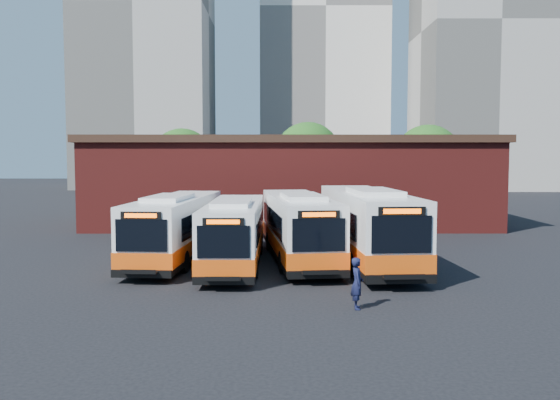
{
  "coord_description": "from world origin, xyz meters",
  "views": [
    {
      "loc": [
        -0.86,
        -24.15,
        5.01
      ],
      "look_at": [
        -0.8,
        4.38,
        2.9
      ],
      "focal_mm": 38.0,
      "sensor_mm": 36.0,
      "label": 1
    }
  ],
  "objects_px": {
    "bus_mideast": "(298,229)",
    "bus_east": "(366,228)",
    "bus_midwest": "(235,235)",
    "bus_west": "(176,230)",
    "transit_worker": "(357,283)"
  },
  "relations": [
    {
      "from": "bus_west",
      "to": "bus_midwest",
      "type": "distance_m",
      "value": 3.26
    },
    {
      "from": "bus_mideast",
      "to": "bus_west",
      "type": "bearing_deg",
      "value": 173.17
    },
    {
      "from": "bus_east",
      "to": "bus_midwest",
      "type": "bearing_deg",
      "value": -176.11
    },
    {
      "from": "bus_midwest",
      "to": "bus_mideast",
      "type": "height_order",
      "value": "bus_mideast"
    },
    {
      "from": "bus_mideast",
      "to": "bus_east",
      "type": "height_order",
      "value": "bus_east"
    },
    {
      "from": "bus_east",
      "to": "transit_worker",
      "type": "relative_size",
      "value": 7.72
    },
    {
      "from": "bus_midwest",
      "to": "transit_worker",
      "type": "xyz_separation_m",
      "value": [
        4.61,
        -7.94,
        -0.55
      ]
    },
    {
      "from": "bus_west",
      "to": "bus_east",
      "type": "xyz_separation_m",
      "value": [
        9.13,
        -0.64,
        0.15
      ]
    },
    {
      "from": "bus_midwest",
      "to": "bus_mideast",
      "type": "distance_m",
      "value": 3.28
    },
    {
      "from": "transit_worker",
      "to": "bus_midwest",
      "type": "bearing_deg",
      "value": 30.71
    },
    {
      "from": "bus_midwest",
      "to": "bus_west",
      "type": "bearing_deg",
      "value": 153.98
    },
    {
      "from": "bus_east",
      "to": "transit_worker",
      "type": "distance_m",
      "value": 8.92
    },
    {
      "from": "bus_mideast",
      "to": "bus_midwest",
      "type": "bearing_deg",
      "value": -161.73
    },
    {
      "from": "bus_midwest",
      "to": "bus_east",
      "type": "bearing_deg",
      "value": 7.35
    },
    {
      "from": "bus_midwest",
      "to": "transit_worker",
      "type": "relative_size",
      "value": 6.65
    }
  ]
}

